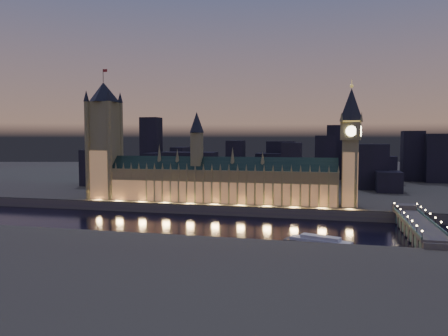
% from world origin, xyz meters
% --- Properties ---
extents(ground_plane, '(2000.00, 2000.00, 0.00)m').
position_xyz_m(ground_plane, '(0.00, 0.00, 0.00)').
color(ground_plane, black).
rests_on(ground_plane, ground).
extents(north_bank, '(2000.00, 960.00, 8.00)m').
position_xyz_m(north_bank, '(0.00, 520.00, 4.00)').
color(north_bank, '#493934').
rests_on(north_bank, ground).
extents(embankment_wall, '(2000.00, 2.50, 8.00)m').
position_xyz_m(embankment_wall, '(0.00, 41.00, 4.00)').
color(embankment_wall, '#504555').
rests_on(embankment_wall, ground).
extents(palace_of_westminster, '(202.00, 22.26, 78.00)m').
position_xyz_m(palace_of_westminster, '(-2.03, 61.74, 26.37)').
color(palace_of_westminster, olive).
rests_on(palace_of_westminster, north_bank).
extents(victoria_tower, '(31.68, 31.68, 118.03)m').
position_xyz_m(victoria_tower, '(-110.00, 61.92, 66.50)').
color(victoria_tower, olive).
rests_on(victoria_tower, north_bank).
extents(elizabeth_tower, '(18.00, 18.00, 101.64)m').
position_xyz_m(elizabeth_tower, '(108.00, 61.92, 64.50)').
color(elizabeth_tower, olive).
rests_on(elizabeth_tower, north_bank).
extents(westminster_bridge, '(16.71, 113.00, 15.90)m').
position_xyz_m(westminster_bridge, '(147.15, -3.46, 6.00)').
color(westminster_bridge, '#504555').
rests_on(westminster_bridge, ground).
extents(river_boat, '(45.93, 25.00, 4.50)m').
position_xyz_m(river_boat, '(87.15, -36.62, 1.56)').
color(river_boat, '#504555').
rests_on(river_boat, ground).
extents(city_backdrop, '(470.26, 215.63, 85.24)m').
position_xyz_m(city_backdrop, '(35.98, 248.02, 31.48)').
color(city_backdrop, black).
rests_on(city_backdrop, north_bank).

